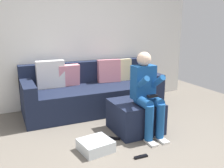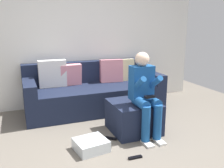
{
  "view_description": "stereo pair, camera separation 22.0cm",
  "coord_description": "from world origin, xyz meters",
  "px_view_note": "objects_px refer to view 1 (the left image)",
  "views": [
    {
      "loc": [
        -1.32,
        -2.35,
        1.56
      ],
      "look_at": [
        0.29,
        1.17,
        0.6
      ],
      "focal_mm": 39.67,
      "sensor_mm": 36.0,
      "label": 1
    },
    {
      "loc": [
        -1.11,
        -2.44,
        1.56
      ],
      "look_at": [
        0.29,
        1.17,
        0.6
      ],
      "focal_mm": 39.67,
      "sensor_mm": 36.0,
      "label": 2
    }
  ],
  "objects_px": {
    "ottoman": "(135,116)",
    "person_seated": "(147,91)",
    "storage_bin": "(96,145)",
    "remote_by_storage_bin": "(114,138)",
    "couch_sectional": "(92,92)",
    "remote_near_ottoman": "(141,157)"
  },
  "relations": [
    {
      "from": "couch_sectional",
      "to": "person_seated",
      "type": "bearing_deg",
      "value": -76.22
    },
    {
      "from": "couch_sectional",
      "to": "person_seated",
      "type": "xyz_separation_m",
      "value": [
        0.33,
        -1.34,
        0.31
      ]
    },
    {
      "from": "couch_sectional",
      "to": "remote_by_storage_bin",
      "type": "height_order",
      "value": "couch_sectional"
    },
    {
      "from": "person_seated",
      "to": "remote_by_storage_bin",
      "type": "distance_m",
      "value": 0.79
    },
    {
      "from": "ottoman",
      "to": "remote_near_ottoman",
      "type": "relative_size",
      "value": 3.93
    },
    {
      "from": "storage_bin",
      "to": "remote_by_storage_bin",
      "type": "distance_m",
      "value": 0.4
    },
    {
      "from": "ottoman",
      "to": "person_seated",
      "type": "relative_size",
      "value": 0.57
    },
    {
      "from": "ottoman",
      "to": "person_seated",
      "type": "distance_m",
      "value": 0.47
    },
    {
      "from": "couch_sectional",
      "to": "remote_near_ottoman",
      "type": "relative_size",
      "value": 14.39
    },
    {
      "from": "ottoman",
      "to": "person_seated",
      "type": "height_order",
      "value": "person_seated"
    },
    {
      "from": "ottoman",
      "to": "storage_bin",
      "type": "relative_size",
      "value": 1.75
    },
    {
      "from": "remote_near_ottoman",
      "to": "storage_bin",
      "type": "bearing_deg",
      "value": 139.72
    },
    {
      "from": "ottoman",
      "to": "person_seated",
      "type": "bearing_deg",
      "value": -69.82
    },
    {
      "from": "person_seated",
      "to": "remote_by_storage_bin",
      "type": "xyz_separation_m",
      "value": [
        -0.48,
        0.05,
        -0.63
      ]
    },
    {
      "from": "couch_sectional",
      "to": "person_seated",
      "type": "height_order",
      "value": "person_seated"
    },
    {
      "from": "ottoman",
      "to": "storage_bin",
      "type": "distance_m",
      "value": 0.83
    },
    {
      "from": "couch_sectional",
      "to": "remote_by_storage_bin",
      "type": "bearing_deg",
      "value": -96.48
    },
    {
      "from": "ottoman",
      "to": "storage_bin",
      "type": "xyz_separation_m",
      "value": [
        -0.75,
        -0.33,
        -0.15
      ]
    },
    {
      "from": "person_seated",
      "to": "storage_bin",
      "type": "relative_size",
      "value": 3.08
    },
    {
      "from": "remote_by_storage_bin",
      "to": "ottoman",
      "type": "bearing_deg",
      "value": 60.3
    },
    {
      "from": "couch_sectional",
      "to": "remote_near_ottoman",
      "type": "height_order",
      "value": "couch_sectional"
    },
    {
      "from": "couch_sectional",
      "to": "ottoman",
      "type": "bearing_deg",
      "value": -77.3
    }
  ]
}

